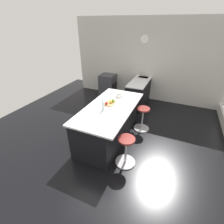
# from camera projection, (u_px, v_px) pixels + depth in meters

# --- Properties ---
(ground_plane) EXTENTS (7.61, 7.61, 0.00)m
(ground_plane) POSITION_uv_depth(u_px,v_px,m) (114.00, 137.00, 4.37)
(ground_plane) COLOR black
(interior_partition_left) EXTENTS (0.15, 5.66, 2.95)m
(interior_partition_left) POSITION_uv_depth(u_px,v_px,m) (145.00, 61.00, 5.97)
(interior_partition_left) COLOR beige
(interior_partition_left) RESTS_ON ground_plane
(sink_cabinet) EXTENTS (2.17, 0.60, 1.18)m
(sink_cabinet) POSITION_uv_depth(u_px,v_px,m) (141.00, 89.00, 6.18)
(sink_cabinet) COLOR black
(sink_cabinet) RESTS_ON ground_plane
(oven_range) EXTENTS (0.60, 0.61, 0.87)m
(oven_range) POSITION_uv_depth(u_px,v_px,m) (108.00, 85.00, 6.69)
(oven_range) COLOR #38383D
(oven_range) RESTS_ON ground_plane
(kitchen_island) EXTENTS (2.24, 1.11, 0.93)m
(kitchen_island) POSITION_uv_depth(u_px,v_px,m) (109.00, 122.00, 4.15)
(kitchen_island) COLOR black
(kitchen_island) RESTS_ON ground_plane
(stool_by_window) EXTENTS (0.44, 0.44, 0.69)m
(stool_by_window) POSITION_uv_depth(u_px,v_px,m) (142.00, 119.00, 4.54)
(stool_by_window) COLOR #B7B7BC
(stool_by_window) RESTS_ON ground_plane
(stool_middle) EXTENTS (0.44, 0.44, 0.69)m
(stool_middle) POSITION_uv_depth(u_px,v_px,m) (126.00, 152.00, 3.41)
(stool_middle) COLOR #B7B7BC
(stool_middle) RESTS_ON ground_plane
(cutting_board) EXTENTS (0.36, 0.24, 0.02)m
(cutting_board) POSITION_uv_depth(u_px,v_px,m) (110.00, 103.00, 4.06)
(cutting_board) COLOR tan
(cutting_board) RESTS_ON kitchen_island
(apple_red) EXTENTS (0.07, 0.07, 0.07)m
(apple_red) POSITION_uv_depth(u_px,v_px,m) (106.00, 103.00, 3.95)
(apple_red) COLOR red
(apple_red) RESTS_ON cutting_board
(apple_yellow) EXTENTS (0.07, 0.07, 0.07)m
(apple_yellow) POSITION_uv_depth(u_px,v_px,m) (111.00, 102.00, 4.02)
(apple_yellow) COLOR gold
(apple_yellow) RESTS_ON cutting_board
(apple_green) EXTENTS (0.08, 0.08, 0.08)m
(apple_green) POSITION_uv_depth(u_px,v_px,m) (113.00, 100.00, 4.08)
(apple_green) COLOR #609E2D
(apple_green) RESTS_ON cutting_board
(water_bottle) EXTENTS (0.06, 0.06, 0.31)m
(water_bottle) POSITION_uv_depth(u_px,v_px,m) (103.00, 106.00, 3.70)
(water_bottle) COLOR silver
(water_bottle) RESTS_ON kitchen_island
(fruit_bowl) EXTENTS (0.21, 0.21, 0.07)m
(fruit_bowl) POSITION_uv_depth(u_px,v_px,m) (119.00, 96.00, 4.40)
(fruit_bowl) COLOR silver
(fruit_bowl) RESTS_ON kitchen_island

